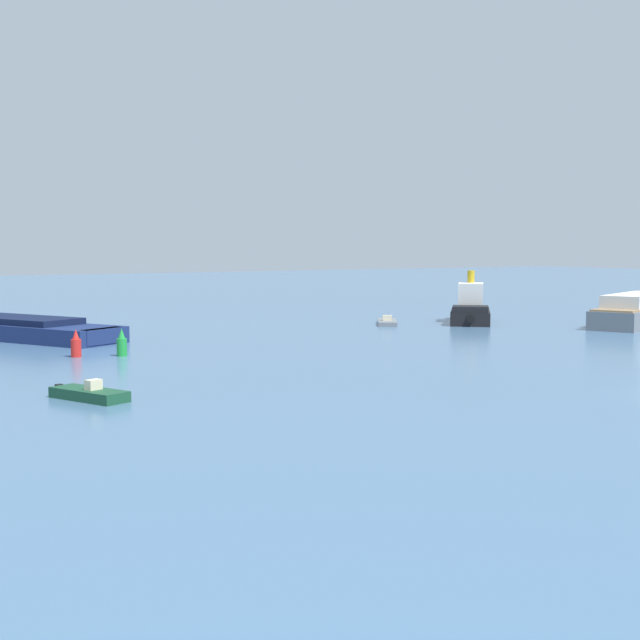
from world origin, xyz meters
TOP-DOWN VIEW (x-y plane):
  - fishing_skiff at (-25.33, 15.11)m, footprint 3.03×4.65m
  - tugboat at (20.07, 38.01)m, footprint 9.34×9.78m
  - small_motorboat at (11.98, 40.77)m, footprint 4.60×5.48m
  - channel_buoy_red at (-20.78, 32.01)m, footprint 0.70×0.70m
  - channel_buoy_green at (-17.97, 30.86)m, footprint 0.70×0.70m

SIDE VIEW (x-z plane):
  - small_motorboat at x=11.98m, z-range -0.23..0.68m
  - fishing_skiff at x=-25.33m, z-range -0.22..0.80m
  - channel_buoy_red at x=-20.78m, z-range -0.14..1.76m
  - channel_buoy_green at x=-17.97m, z-range -0.14..1.76m
  - tugboat at x=20.07m, z-range -1.23..3.81m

